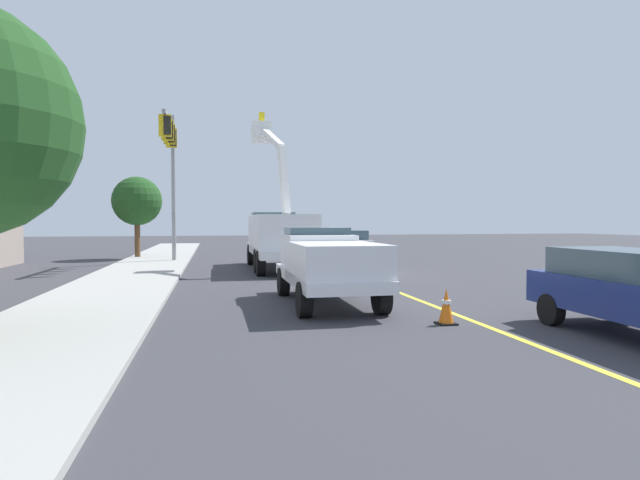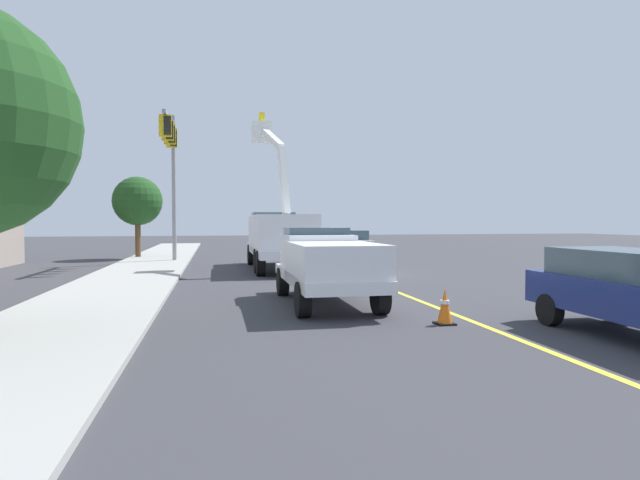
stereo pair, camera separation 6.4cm
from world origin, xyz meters
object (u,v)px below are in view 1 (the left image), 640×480
at_px(utility_bucket_truck, 279,235).
at_px(passing_minivan, 348,242).
at_px(traffic_cone_leading, 446,307).
at_px(traffic_cone_mid_front, 306,255).
at_px(traffic_signal_mast, 171,154).
at_px(service_pickup_truck, 327,263).

distance_m(utility_bucket_truck, passing_minivan, 8.14).
height_order(traffic_cone_leading, traffic_cone_mid_front, traffic_cone_mid_front).
relative_size(utility_bucket_truck, traffic_signal_mast, 1.04).
distance_m(passing_minivan, traffic_cone_leading, 20.40).
height_order(service_pickup_truck, passing_minivan, service_pickup_truck).
bearing_deg(service_pickup_truck, utility_bucket_truck, -0.81).
height_order(utility_bucket_truck, traffic_signal_mast, traffic_signal_mast).
bearing_deg(traffic_cone_mid_front, service_pickup_truck, 171.52).
height_order(passing_minivan, traffic_cone_leading, passing_minivan).
xyz_separation_m(utility_bucket_truck, traffic_signal_mast, (3.44, 5.02, 4.03)).
bearing_deg(passing_minivan, traffic_cone_leading, 170.56).
xyz_separation_m(service_pickup_truck, passing_minivan, (16.86, -5.25, -0.15)).
distance_m(utility_bucket_truck, traffic_cone_leading, 13.97).
distance_m(service_pickup_truck, passing_minivan, 17.66).
distance_m(traffic_cone_mid_front, traffic_signal_mast, 8.69).
relative_size(utility_bucket_truck, service_pickup_truck, 1.46).
distance_m(traffic_cone_leading, traffic_signal_mast, 19.26).
xyz_separation_m(passing_minivan, traffic_cone_leading, (-20.12, 3.34, -0.59)).
bearing_deg(traffic_cone_mid_front, traffic_cone_leading, 179.46).
xyz_separation_m(utility_bucket_truck, passing_minivan, (6.31, -5.10, -0.64)).
height_order(traffic_cone_mid_front, traffic_signal_mast, traffic_signal_mast).
bearing_deg(passing_minivan, utility_bucket_truck, 141.07).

